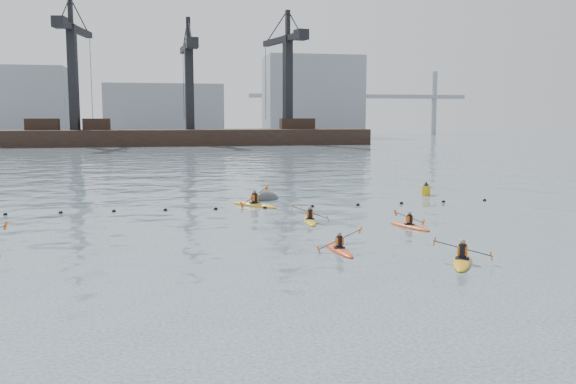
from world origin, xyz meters
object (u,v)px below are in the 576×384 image
kayaker_3 (310,220)px  nav_buoy (426,190)px  mooring_buoy (267,199)px  kayaker_4 (409,226)px  kayaker_0 (339,249)px  kayaker_1 (462,260)px  kayaker_5 (255,204)px

kayaker_3 → nav_buoy: (10.76, 9.27, 0.25)m
kayaker_3 → mooring_buoy: kayaker_3 is taller
nav_buoy → kayaker_4: bearing=-117.5°
kayaker_0 → nav_buoy: (11.23, 16.50, 0.26)m
kayaker_3 → nav_buoy: 14.20m
kayaker_0 → kayaker_1: kayaker_0 is taller
kayaker_4 → mooring_buoy: 13.16m
kayaker_0 → kayaker_5: bearing=92.6°
kayaker_5 → nav_buoy: 13.15m
kayaker_1 → nav_buoy: (7.15, 19.41, 0.24)m
kayaker_4 → nav_buoy: 13.36m
kayaker_0 → kayaker_4: size_ratio=0.99×
mooring_buoy → kayaker_4: bearing=-65.8°
kayaker_0 → nav_buoy: nav_buoy is taller
kayaker_1 → mooring_buoy: (-4.41, 19.56, -0.10)m
kayaker_1 → nav_buoy: nav_buoy is taller
kayaker_4 → nav_buoy: size_ratio=2.59×
kayaker_1 → nav_buoy: bearing=99.1°
kayaker_4 → kayaker_5: kayaker_5 is taller
kayaker_1 → kayaker_4: 7.63m
kayaker_4 → kayaker_5: bearing=-72.5°
nav_buoy → kayaker_5: bearing=-167.5°
kayaker_3 → kayaker_5: size_ratio=0.92×
kayaker_4 → kayaker_5: 11.20m
kayaker_1 → kayaker_4: kayaker_4 is taller
mooring_buoy → nav_buoy: bearing=-0.8°
mooring_buoy → nav_buoy: (11.56, -0.16, 0.35)m
nav_buoy → mooring_buoy: bearing=179.2°
mooring_buoy → kayaker_3: bearing=-85.2°
mooring_buoy → nav_buoy: 11.57m
kayaker_4 → kayaker_3: bearing=-48.3°
kayaker_4 → nav_buoy: nav_buoy is taller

